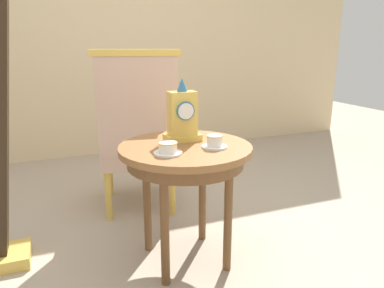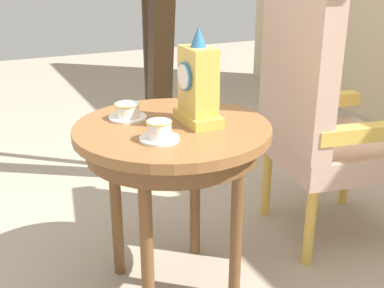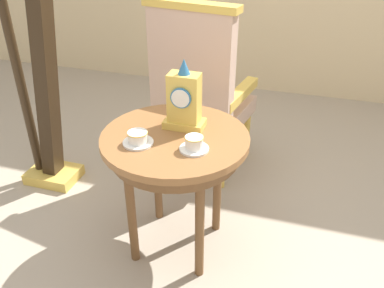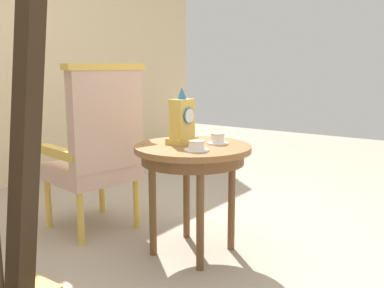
# 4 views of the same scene
# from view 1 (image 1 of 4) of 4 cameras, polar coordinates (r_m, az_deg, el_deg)

# --- Properties ---
(ground_plane) EXTENTS (10.00, 10.00, 0.00)m
(ground_plane) POSITION_cam_1_polar(r_m,az_deg,el_deg) (2.18, -1.15, -16.95)
(ground_plane) COLOR tan
(wall_back) EXTENTS (6.00, 0.10, 2.80)m
(wall_back) POSITION_cam_1_polar(r_m,az_deg,el_deg) (4.04, -12.91, 18.34)
(wall_back) COLOR beige
(wall_back) RESTS_ON ground
(side_table) EXTENTS (0.69, 0.69, 0.67)m
(side_table) POSITION_cam_1_polar(r_m,az_deg,el_deg) (1.89, -1.05, -2.55)
(side_table) COLOR brown
(side_table) RESTS_ON ground
(teacup_left) EXTENTS (0.14, 0.14, 0.06)m
(teacup_left) POSITION_cam_1_polar(r_m,az_deg,el_deg) (1.71, -3.83, -0.75)
(teacup_left) COLOR white
(teacup_left) RESTS_ON side_table
(teacup_right) EXTENTS (0.13, 0.13, 0.07)m
(teacup_right) POSITION_cam_1_polar(r_m,az_deg,el_deg) (1.81, 3.58, 0.29)
(teacup_right) COLOR white
(teacup_right) RESTS_ON side_table
(mantel_clock) EXTENTS (0.19, 0.11, 0.34)m
(mantel_clock) POSITION_cam_1_polar(r_m,az_deg,el_deg) (1.92, -1.52, 4.41)
(mantel_clock) COLOR gold
(mantel_clock) RESTS_ON side_table
(armchair) EXTENTS (0.62, 0.62, 1.14)m
(armchair) POSITION_cam_1_polar(r_m,az_deg,el_deg) (2.52, -8.56, 2.07)
(armchair) COLOR #CCA893
(armchair) RESTS_ON ground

